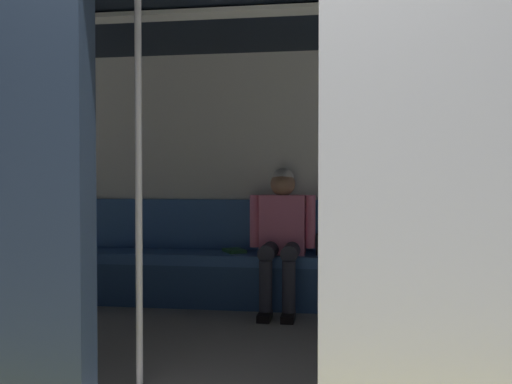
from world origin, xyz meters
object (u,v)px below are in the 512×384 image
bench_seat (267,267)px  grab_pole_door (139,177)px  book (234,251)px  person_seated (282,229)px  handbag (332,245)px  train_car (236,108)px

bench_seat → grab_pole_door: grab_pole_door is taller
book → grab_pole_door: grab_pole_door is taller
bench_seat → grab_pole_door: size_ratio=1.53×
person_seated → handbag: bearing=-167.1°
train_car → handbag: bearing=-119.1°
person_seated → handbag: 0.44m
bench_seat → book: size_ratio=15.32×
handbag → book: bearing=-3.0°
person_seated → book: (0.43, -0.14, -0.21)m
handbag → bench_seat: bearing=4.4°
bench_seat → person_seated: size_ratio=2.85×
bench_seat → grab_pole_door: 2.03m
person_seated → book: bearing=-18.0°
bench_seat → person_seated: bearing=158.2°
grab_pole_door → handbag: bearing=-117.6°
person_seated → train_car: bearing=78.8°
bench_seat → handbag: bearing=-175.6°
handbag → grab_pole_door: grab_pole_door is taller
train_car → handbag: (-0.61, -1.10, -1.01)m
grab_pole_door → book: bearing=-94.3°
handbag → grab_pole_door: bearing=62.4°
bench_seat → person_seated: (-0.13, 0.05, 0.33)m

